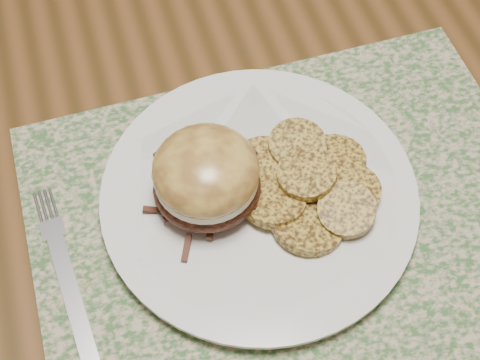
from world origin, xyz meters
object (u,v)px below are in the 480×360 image
dinner_plate (259,196)px  pork_sandwich (206,177)px  fork (65,272)px  dining_table (171,92)px

dinner_plate → pork_sandwich: 0.06m
dinner_plate → fork: dinner_plate is taller
dining_table → fork: 0.28m
pork_sandwich → dinner_plate: bearing=-0.1°
pork_sandwich → dining_table: bearing=96.5°
dinner_plate → pork_sandwich: (-0.04, 0.01, 0.04)m
dinner_plate → pork_sandwich: bearing=170.8°
dinner_plate → fork: 0.18m
dinner_plate → fork: (-0.18, -0.02, -0.01)m
dinner_plate → pork_sandwich: pork_sandwich is taller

